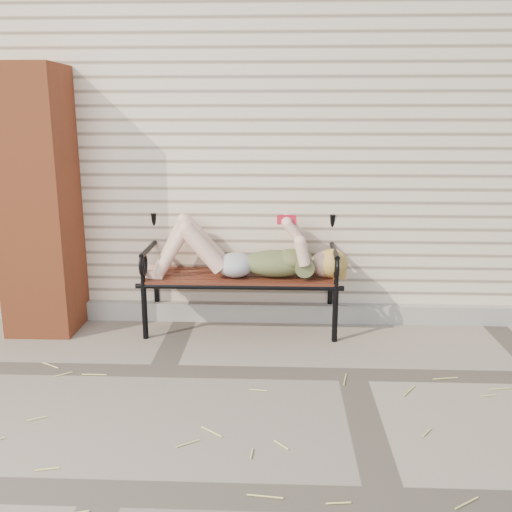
{
  "coord_description": "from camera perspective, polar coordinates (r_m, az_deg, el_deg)",
  "views": [
    {
      "loc": [
        -0.48,
        -3.44,
        1.65
      ],
      "look_at": [
        -0.65,
        0.66,
        0.62
      ],
      "focal_mm": 40.0,
      "sensor_mm": 36.0,
      "label": 1
    }
  ],
  "objects": [
    {
      "name": "brick_pillar",
      "position": [
        4.61,
        -20.96,
        5.01
      ],
      "size": [
        0.5,
        0.5,
        2.0
      ],
      "primitive_type": "cube",
      "color": "#AC4C26",
      "rests_on": "ground"
    },
    {
      "name": "foundation_strip",
      "position": [
        4.7,
        8.17,
        -5.68
      ],
      "size": [
        8.0,
        0.1,
        0.15
      ],
      "primitive_type": "cube",
      "color": "#9D968E",
      "rests_on": "ground"
    },
    {
      "name": "ground",
      "position": [
        3.84,
        9.56,
        -11.6
      ],
      "size": [
        80.0,
        80.0,
        0.0
      ],
      "primitive_type": "plane",
      "color": "gray",
      "rests_on": "ground"
    },
    {
      "name": "garden_bench",
      "position": [
        4.45,
        -1.44,
        0.19
      ],
      "size": [
        1.61,
        0.64,
        1.04
      ],
      "color": "black",
      "rests_on": "ground"
    },
    {
      "name": "reading_woman",
      "position": [
        4.32,
        -1.38,
        0.23
      ],
      "size": [
        1.52,
        0.35,
        0.48
      ],
      "color": "#09343F",
      "rests_on": "ground"
    },
    {
      "name": "straw_scatter",
      "position": [
        3.04,
        1.76,
        -18.63
      ],
      "size": [
        2.68,
        1.56,
        0.01
      ],
      "color": "#DFD66D",
      "rests_on": "ground"
    },
    {
      "name": "house_wall",
      "position": [
        6.46,
        6.82,
        12.59
      ],
      "size": [
        8.0,
        4.0,
        3.0
      ],
      "primitive_type": "cube",
      "color": "beige",
      "rests_on": "ground"
    }
  ]
}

